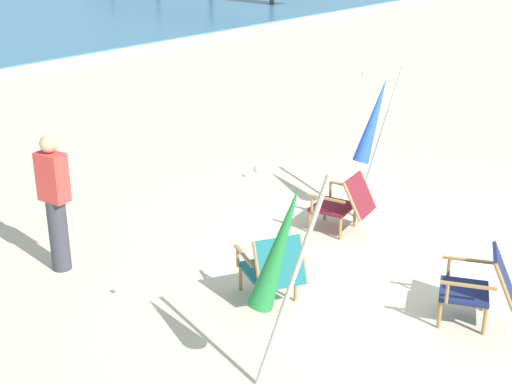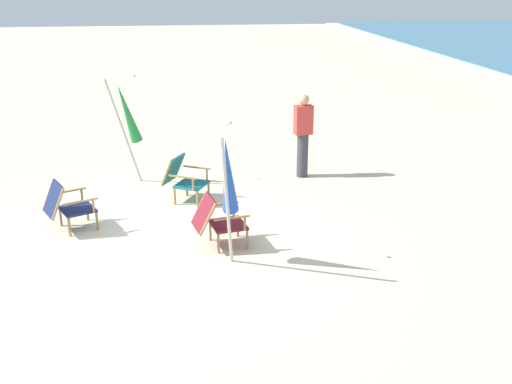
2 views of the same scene
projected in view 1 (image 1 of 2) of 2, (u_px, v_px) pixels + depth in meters
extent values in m
plane|color=beige|center=(405.00, 257.00, 8.60)|extent=(80.00, 80.00, 0.00)
cube|color=#196066|center=(268.00, 269.00, 7.63)|extent=(0.68, 0.67, 0.04)
cube|color=#196066|center=(281.00, 263.00, 7.24)|extent=(0.55, 0.44, 0.49)
cylinder|color=olive|center=(241.00, 277.00, 7.80)|extent=(0.04, 0.04, 0.32)
cylinder|color=olive|center=(280.00, 270.00, 7.95)|extent=(0.04, 0.04, 0.32)
cylinder|color=olive|center=(255.00, 295.00, 7.42)|extent=(0.04, 0.04, 0.32)
cylinder|color=olive|center=(296.00, 287.00, 7.58)|extent=(0.04, 0.04, 0.32)
cube|color=olive|center=(244.00, 255.00, 7.44)|extent=(0.28, 0.48, 0.02)
cylinder|color=olive|center=(238.00, 257.00, 7.64)|extent=(0.04, 0.04, 0.22)
cube|color=olive|center=(293.00, 247.00, 7.62)|extent=(0.28, 0.48, 0.02)
cylinder|color=olive|center=(286.00, 249.00, 7.83)|extent=(0.04, 0.04, 0.22)
cylinder|color=olive|center=(257.00, 267.00, 7.16)|extent=(0.15, 0.24, 0.49)
cylinder|color=olive|center=(303.00, 259.00, 7.33)|extent=(0.15, 0.24, 0.49)
cube|color=#19234C|center=(464.00, 291.00, 7.18)|extent=(0.68, 0.66, 0.04)
cube|color=#19234C|center=(503.00, 275.00, 7.00)|extent=(0.55, 0.44, 0.49)
cylinder|color=olive|center=(440.00, 314.00, 7.08)|extent=(0.04, 0.04, 0.32)
cylinder|color=olive|center=(441.00, 291.00, 7.50)|extent=(0.04, 0.04, 0.32)
cylinder|color=olive|center=(485.00, 320.00, 6.97)|extent=(0.04, 0.04, 0.32)
cylinder|color=olive|center=(484.00, 297.00, 7.39)|extent=(0.04, 0.04, 0.32)
cube|color=olive|center=(468.00, 286.00, 6.84)|extent=(0.26, 0.49, 0.02)
cylinder|color=olive|center=(447.00, 293.00, 6.93)|extent=(0.04, 0.04, 0.22)
cube|color=olive|center=(469.00, 260.00, 7.34)|extent=(0.26, 0.49, 0.02)
cylinder|color=olive|center=(449.00, 267.00, 7.43)|extent=(0.04, 0.04, 0.22)
cylinder|color=olive|center=(504.00, 288.00, 6.77)|extent=(0.15, 0.25, 0.49)
cylinder|color=olive|center=(502.00, 264.00, 7.23)|extent=(0.15, 0.25, 0.49)
cube|color=maroon|center=(333.00, 207.00, 9.22)|extent=(0.60, 0.57, 0.04)
cube|color=maroon|center=(360.00, 196.00, 8.96)|extent=(0.54, 0.37, 0.48)
cylinder|color=olive|center=(310.00, 221.00, 9.19)|extent=(0.04, 0.04, 0.32)
cylinder|color=olive|center=(325.00, 209.00, 9.57)|extent=(0.04, 0.04, 0.32)
cylinder|color=olive|center=(340.00, 228.00, 8.99)|extent=(0.04, 0.04, 0.32)
cylinder|color=olive|center=(355.00, 215.00, 9.36)|extent=(0.04, 0.04, 0.32)
cube|color=olive|center=(326.00, 198.00, 8.90)|extent=(0.14, 0.52, 0.02)
cylinder|color=olive|center=(312.00, 204.00, 9.03)|extent=(0.04, 0.04, 0.22)
cube|color=olive|center=(344.00, 185.00, 9.35)|extent=(0.14, 0.52, 0.02)
cylinder|color=olive|center=(330.00, 190.00, 9.48)|extent=(0.04, 0.04, 0.22)
cylinder|color=olive|center=(352.00, 202.00, 8.76)|extent=(0.09, 0.28, 0.48)
cylinder|color=olive|center=(368.00, 189.00, 9.17)|extent=(0.09, 0.28, 0.48)
cylinder|color=#B7B2A8|center=(290.00, 287.00, 5.86)|extent=(0.32, 0.56, 2.03)
cone|color=#23843D|center=(279.00, 247.00, 5.75)|extent=(0.44, 0.57, 1.17)
sphere|color=#B7B2A8|center=(257.00, 169.00, 5.55)|extent=(0.06, 0.06, 0.06)
cylinder|color=#B7B2A8|center=(379.00, 143.00, 9.54)|extent=(0.75, 0.21, 1.99)
cone|color=blue|center=(373.00, 120.00, 9.35)|extent=(0.63, 0.35, 1.16)
sphere|color=#B7B2A8|center=(363.00, 74.00, 8.98)|extent=(0.06, 0.06, 0.06)
cylinder|color=#383842|center=(59.00, 235.00, 8.16)|extent=(0.22, 0.22, 0.86)
cube|color=#D13D38|center=(52.00, 177.00, 7.90)|extent=(0.25, 0.37, 0.56)
sphere|color=tan|center=(48.00, 144.00, 7.75)|extent=(0.20, 0.20, 0.20)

